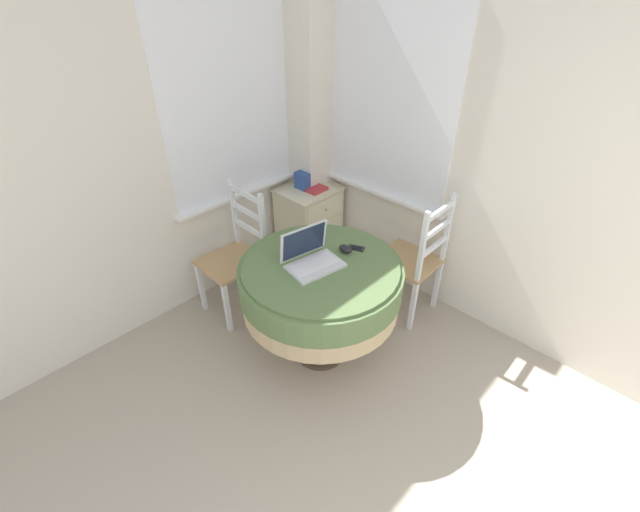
{
  "coord_description": "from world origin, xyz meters",
  "views": [
    {
      "loc": [
        -0.33,
        0.46,
        2.33
      ],
      "look_at": [
        1.36,
        2.11,
        0.69
      ],
      "focal_mm": 24.0,
      "sensor_mm": 36.0,
      "label": 1
    }
  ],
  "objects_px": {
    "round_dining_table": "(320,284)",
    "laptop": "(311,257)",
    "corner_cabinet": "(309,223)",
    "storage_box": "(306,179)",
    "cell_phone": "(356,248)",
    "dining_chair_near_back_window": "(236,257)",
    "book_on_cabinet": "(311,187)",
    "computer_mouse": "(345,249)",
    "dining_chair_near_right_window": "(413,261)"
  },
  "relations": [
    {
      "from": "cell_phone",
      "to": "corner_cabinet",
      "type": "height_order",
      "value": "cell_phone"
    },
    {
      "from": "book_on_cabinet",
      "to": "dining_chair_near_right_window",
      "type": "bearing_deg",
      "value": -90.83
    },
    {
      "from": "round_dining_table",
      "to": "laptop",
      "type": "xyz_separation_m",
      "value": [
        -0.04,
        0.04,
        0.2
      ]
    },
    {
      "from": "dining_chair_near_back_window",
      "to": "book_on_cabinet",
      "type": "relative_size",
      "value": 4.03
    },
    {
      "from": "dining_chair_near_back_window",
      "to": "corner_cabinet",
      "type": "distance_m",
      "value": 0.91
    },
    {
      "from": "dining_chair_near_right_window",
      "to": "storage_box",
      "type": "distance_m",
      "value": 1.19
    },
    {
      "from": "dining_chair_near_back_window",
      "to": "corner_cabinet",
      "type": "xyz_separation_m",
      "value": [
        0.89,
        0.12,
        -0.13
      ]
    },
    {
      "from": "cell_phone",
      "to": "dining_chair_near_right_window",
      "type": "bearing_deg",
      "value": -14.06
    },
    {
      "from": "storage_box",
      "to": "computer_mouse",
      "type": "bearing_deg",
      "value": -121.71
    },
    {
      "from": "cell_phone",
      "to": "corner_cabinet",
      "type": "distance_m",
      "value": 1.2
    },
    {
      "from": "round_dining_table",
      "to": "book_on_cabinet",
      "type": "relative_size",
      "value": 4.14
    },
    {
      "from": "laptop",
      "to": "corner_cabinet",
      "type": "xyz_separation_m",
      "value": [
        0.85,
        0.89,
        -0.48
      ]
    },
    {
      "from": "corner_cabinet",
      "to": "storage_box",
      "type": "xyz_separation_m",
      "value": [
        0.01,
        0.04,
        0.42
      ]
    },
    {
      "from": "cell_phone",
      "to": "book_on_cabinet",
      "type": "bearing_deg",
      "value": 60.5
    },
    {
      "from": "dining_chair_near_right_window",
      "to": "book_on_cabinet",
      "type": "distance_m",
      "value": 1.12
    },
    {
      "from": "cell_phone",
      "to": "laptop",
      "type": "bearing_deg",
      "value": 164.89
    },
    {
      "from": "dining_chair_near_back_window",
      "to": "corner_cabinet",
      "type": "height_order",
      "value": "dining_chair_near_back_window"
    },
    {
      "from": "storage_box",
      "to": "book_on_cabinet",
      "type": "distance_m",
      "value": 0.08
    },
    {
      "from": "dining_chair_near_right_window",
      "to": "corner_cabinet",
      "type": "xyz_separation_m",
      "value": [
        -0.0,
        1.12,
        -0.13
      ]
    },
    {
      "from": "cell_phone",
      "to": "corner_cabinet",
      "type": "relative_size",
      "value": 0.17
    },
    {
      "from": "laptop",
      "to": "storage_box",
      "type": "relative_size",
      "value": 2.2
    },
    {
      "from": "corner_cabinet",
      "to": "book_on_cabinet",
      "type": "xyz_separation_m",
      "value": [
        0.02,
        -0.02,
        0.36
      ]
    },
    {
      "from": "computer_mouse",
      "to": "dining_chair_near_back_window",
      "type": "relative_size",
      "value": 0.1
    },
    {
      "from": "round_dining_table",
      "to": "corner_cabinet",
      "type": "bearing_deg",
      "value": 48.96
    },
    {
      "from": "cell_phone",
      "to": "dining_chair_near_right_window",
      "type": "height_order",
      "value": "dining_chair_near_right_window"
    },
    {
      "from": "storage_box",
      "to": "book_on_cabinet",
      "type": "relative_size",
      "value": 0.67
    },
    {
      "from": "corner_cabinet",
      "to": "laptop",
      "type": "bearing_deg",
      "value": -133.68
    },
    {
      "from": "laptop",
      "to": "round_dining_table",
      "type": "bearing_deg",
      "value": -50.49
    },
    {
      "from": "computer_mouse",
      "to": "storage_box",
      "type": "height_order",
      "value": "storage_box"
    },
    {
      "from": "round_dining_table",
      "to": "cell_phone",
      "type": "bearing_deg",
      "value": -8.57
    },
    {
      "from": "dining_chair_near_right_window",
      "to": "storage_box",
      "type": "xyz_separation_m",
      "value": [
        0.0,
        1.15,
        0.3
      ]
    },
    {
      "from": "round_dining_table",
      "to": "storage_box",
      "type": "height_order",
      "value": "storage_box"
    },
    {
      "from": "round_dining_table",
      "to": "storage_box",
      "type": "xyz_separation_m",
      "value": [
        0.83,
        0.97,
        0.15
      ]
    },
    {
      "from": "round_dining_table",
      "to": "laptop",
      "type": "bearing_deg",
      "value": 129.51
    },
    {
      "from": "cell_phone",
      "to": "computer_mouse",
      "type": "bearing_deg",
      "value": 162.57
    },
    {
      "from": "corner_cabinet",
      "to": "computer_mouse",
      "type": "bearing_deg",
      "value": -122.3
    },
    {
      "from": "storage_box",
      "to": "dining_chair_near_back_window",
      "type": "bearing_deg",
      "value": -170.19
    },
    {
      "from": "dining_chair_near_back_window",
      "to": "corner_cabinet",
      "type": "bearing_deg",
      "value": 7.67
    },
    {
      "from": "dining_chair_near_back_window",
      "to": "storage_box",
      "type": "height_order",
      "value": "dining_chair_near_back_window"
    },
    {
      "from": "round_dining_table",
      "to": "dining_chair_near_right_window",
      "type": "bearing_deg",
      "value": -12.14
    },
    {
      "from": "round_dining_table",
      "to": "dining_chair_near_right_window",
      "type": "distance_m",
      "value": 0.85
    },
    {
      "from": "computer_mouse",
      "to": "book_on_cabinet",
      "type": "bearing_deg",
      "value": 56.4
    },
    {
      "from": "cell_phone",
      "to": "storage_box",
      "type": "distance_m",
      "value": 1.15
    },
    {
      "from": "round_dining_table",
      "to": "computer_mouse",
      "type": "distance_m",
      "value": 0.28
    },
    {
      "from": "round_dining_table",
      "to": "book_on_cabinet",
      "type": "height_order",
      "value": "round_dining_table"
    },
    {
      "from": "laptop",
      "to": "computer_mouse",
      "type": "height_order",
      "value": "laptop"
    },
    {
      "from": "cell_phone",
      "to": "corner_cabinet",
      "type": "bearing_deg",
      "value": 61.8
    },
    {
      "from": "storage_box",
      "to": "laptop",
      "type": "bearing_deg",
      "value": -132.84
    },
    {
      "from": "round_dining_table",
      "to": "laptop",
      "type": "distance_m",
      "value": 0.21
    },
    {
      "from": "book_on_cabinet",
      "to": "round_dining_table",
      "type": "bearing_deg",
      "value": -132.23
    }
  ]
}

